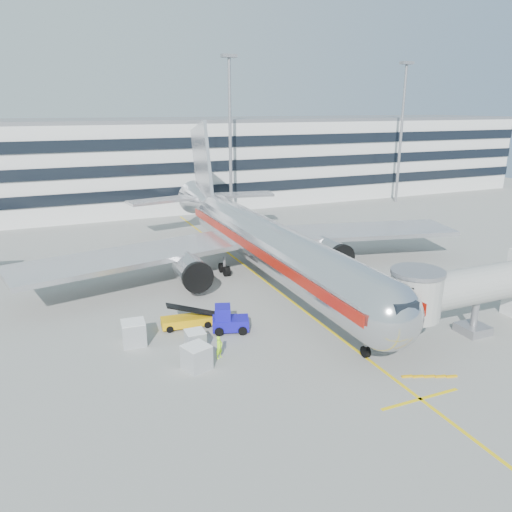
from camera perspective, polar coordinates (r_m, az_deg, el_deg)
name	(u,v)px	position (r m, az deg, el deg)	size (l,w,h in m)	color
ground	(312,317)	(44.59, 6.43, -6.92)	(180.00, 180.00, 0.00)	gray
lead_in_line	(266,282)	(52.86, 1.12, -2.93)	(0.25, 70.00, 0.01)	yellow
stop_bar	(420,399)	(34.55, 18.27, -15.26)	(6.00, 0.25, 0.01)	yellow
main_jet	(259,239)	(53.11, 0.39, 1.94)	(50.95, 48.70, 16.06)	silver
jet_bridge	(494,286)	(44.83, 25.54, -3.08)	(17.80, 4.50, 7.00)	silver
terminal	(161,162)	(96.04, -10.85, 10.51)	(150.00, 24.25, 15.60)	silver
light_mast_centre	(230,125)	(82.47, -2.99, 14.72)	(2.40, 1.20, 25.45)	gray
light_mast_east	(402,122)	(99.47, 16.35, 14.45)	(2.40, 1.20, 25.45)	gray
belt_loader	(187,320)	(42.59, -7.86, -7.24)	(4.64, 2.06, 2.18)	#DA9E09
baggage_tug	(228,320)	(41.33, -3.21, -7.35)	(3.34, 2.65, 2.22)	#130E9C
cargo_container_left	(195,340)	(38.72, -6.95, -9.53)	(1.45, 1.45, 1.52)	silver
cargo_container_right	(134,333)	(40.31, -13.80, -8.53)	(1.90, 1.90, 1.89)	silver
cargo_container_front	(197,357)	(36.04, -6.81, -11.41)	(2.13, 2.13, 1.79)	silver
ramp_worker	(219,347)	(37.28, -4.22, -10.37)	(0.63, 0.41, 1.73)	#AAFE1A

